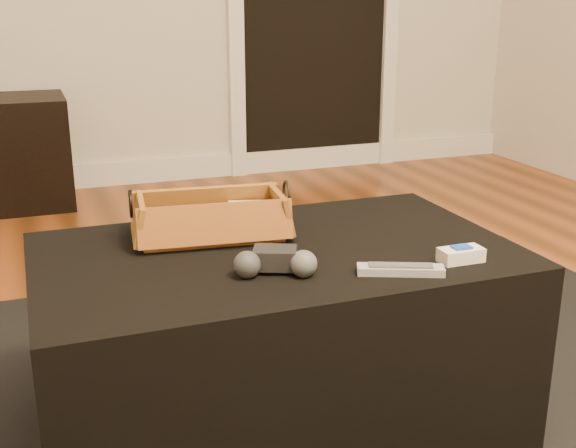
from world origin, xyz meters
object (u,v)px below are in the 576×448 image
object	(u,v)px
cream_gadget	(461,254)
tv_remote	(205,231)
silver_remote	(401,270)
wicker_basket	(211,220)
ottoman	(276,339)
game_controller	(275,262)

from	to	relation	value
cream_gadget	tv_remote	bearing A→B (deg)	145.59
silver_remote	wicker_basket	bearing A→B (deg)	130.21
ottoman	cream_gadget	world-z (taller)	cream_gadget
wicker_basket	game_controller	bearing A→B (deg)	-77.19
ottoman	tv_remote	distance (m)	0.29
silver_remote	cream_gadget	size ratio (longest dim) A/B	1.88
game_controller	ottoman	bearing A→B (deg)	70.18
ottoman	game_controller	distance (m)	0.28
wicker_basket	cream_gadget	world-z (taller)	wicker_basket
ottoman	wicker_basket	bearing A→B (deg)	131.08
tv_remote	wicker_basket	size ratio (longest dim) A/B	0.50
ottoman	silver_remote	xyz separation A→B (m)	(0.18, -0.22, 0.22)
silver_remote	tv_remote	bearing A→B (deg)	132.93
silver_remote	cream_gadget	world-z (taller)	cream_gadget
wicker_basket	game_controller	size ratio (longest dim) A/B	2.14
silver_remote	cream_gadget	distance (m)	0.15
wicker_basket	silver_remote	xyz separation A→B (m)	(0.29, -0.34, -0.03)
cream_gadget	wicker_basket	bearing A→B (deg)	143.51
wicker_basket	cream_gadget	size ratio (longest dim) A/B	4.04
silver_remote	cream_gadget	bearing A→B (deg)	7.14
game_controller	cream_gadget	bearing A→B (deg)	-9.42
tv_remote	silver_remote	xyz separation A→B (m)	(0.31, -0.33, -0.01)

